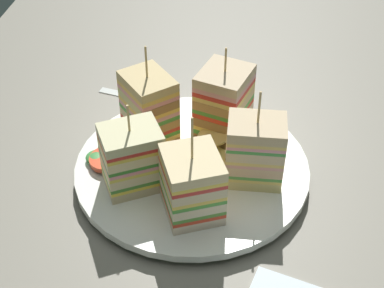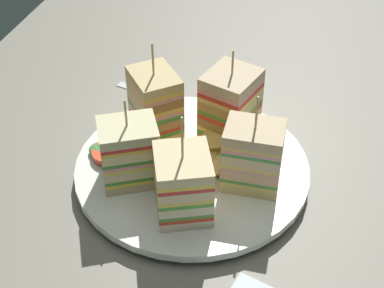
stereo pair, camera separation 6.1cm
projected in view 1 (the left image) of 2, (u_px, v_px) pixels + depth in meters
ground_plane at (192, 180)px, 64.93cm from camera, size 120.80×75.27×1.80cm
plate at (192, 168)px, 63.71cm from camera, size 26.74×26.74×1.66cm
sandwich_wedge_0 at (149, 108)px, 64.39cm from camera, size 7.74×7.56×12.45cm
sandwich_wedge_1 at (133, 158)px, 58.54cm from camera, size 7.17×7.70×10.55cm
sandwich_wedge_2 at (192, 184)px, 55.61cm from camera, size 7.76×7.40×12.02cm
sandwich_wedge_3 at (255, 151)px, 59.28cm from camera, size 4.92×6.28×11.43cm
sandwich_wedge_4 at (224, 103)px, 65.13cm from camera, size 7.51×7.01×11.67cm
chip_pile at (204, 150)px, 63.48cm from camera, size 7.68×8.24×2.36cm
salad_garnish at (113, 153)px, 63.84cm from camera, size 6.62×6.99×1.31cm
spoon at (165, 102)px, 74.92cm from camera, size 4.71×13.33×1.00cm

